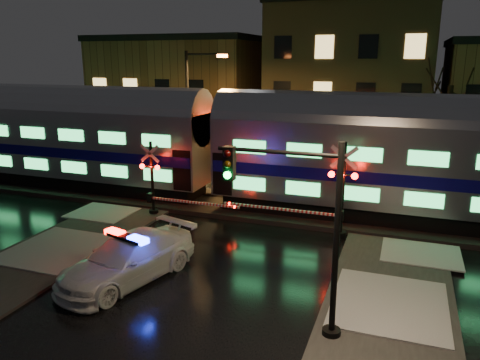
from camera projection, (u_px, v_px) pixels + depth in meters
name	position (u px, v px, depth m)	size (l,w,h in m)	color
ground	(231.00, 246.00, 19.67)	(120.00, 120.00, 0.00)	black
ballast	(265.00, 208.00, 24.19)	(90.00, 4.20, 0.24)	black
building_left	(184.00, 93.00, 42.81)	(14.00, 10.00, 9.00)	brown
building_mid	(352.00, 82.00, 38.05)	(12.00, 11.00, 11.50)	brown
train	(213.00, 143.00, 24.31)	(51.00, 3.12, 5.92)	black
police_car	(128.00, 259.00, 16.46)	(3.60, 5.82, 1.75)	white
crossing_signal_right	(333.00, 199.00, 20.07)	(6.05, 0.67, 4.28)	black
crossing_signal_left	(158.00, 187.00, 22.91)	(5.28, 0.63, 3.74)	black
traffic_light	(304.00, 236.00, 12.69)	(3.63, 0.67, 5.61)	black
streetlight	(192.00, 108.00, 28.64)	(2.70, 0.28, 8.07)	black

